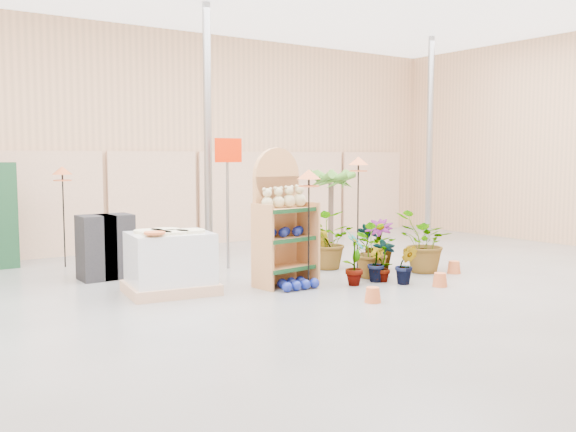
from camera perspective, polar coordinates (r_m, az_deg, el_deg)
name	(u,v)px	position (r m, az deg, el deg)	size (l,w,h in m)	color
room	(294,134)	(9.00, 0.57, 7.32)	(15.20, 12.10, 4.70)	slate
display_shelf	(280,223)	(9.44, -0.72, -0.59)	(0.91, 0.64, 2.03)	#BA7F4C
teddy_bears	(285,199)	(9.35, -0.26, 1.56)	(0.75, 0.20, 0.32)	beige
gazing_balls_shelf	(284,232)	(9.36, -0.33, -1.43)	(0.75, 0.25, 0.14)	navy
gazing_balls_floor	(297,284)	(9.25, 0.78, -6.05)	(0.63, 0.39, 0.15)	navy
pallet_stack	(170,263)	(9.07, -10.44, -4.10)	(1.33, 1.16, 0.89)	tan
charcoal_planters	(106,247)	(10.35, -15.91, -2.65)	(0.80, 0.50, 1.00)	black
offer_sign	(228,176)	(10.81, -5.36, 3.56)	(0.50, 0.08, 2.20)	gray
bird_table_front	(309,178)	(9.15, 1.87, 3.38)	(0.34, 0.34, 1.72)	black
bird_table_right	(358,165)	(10.85, 6.28, 4.55)	(0.34, 0.34, 1.89)	black
bird_table_back	(62,174)	(11.56, -19.43, 3.56)	(0.34, 0.34, 1.73)	black
palm	(331,178)	(12.14, 3.85, 3.37)	(0.70, 0.70, 1.74)	brown
potted_plant_0	(354,257)	(9.48, 5.92, -3.64)	(0.45, 0.30, 0.85)	#417E24
potted_plant_1	(376,262)	(9.87, 7.81, -4.07)	(0.33, 0.26, 0.59)	#417E24
potted_plant_2	(369,251)	(10.15, 7.22, -3.10)	(0.76, 0.66, 0.84)	#417E24
potted_plant_3	(378,245)	(10.83, 8.04, -2.55)	(0.48, 0.48, 0.85)	#417E24
potted_plant_4	(367,244)	(11.28, 7.06, -2.49)	(0.39, 0.27, 0.74)	#417E24
potted_plant_5	(326,250)	(10.79, 3.43, -3.00)	(0.37, 0.30, 0.68)	#417E24
potted_plant_6	(325,241)	(10.86, 3.32, -2.20)	(0.86, 0.75, 0.96)	#417E24
potted_plant_8	(384,260)	(9.83, 8.55, -3.89)	(0.35, 0.24, 0.67)	#417E24
potted_plant_9	(406,265)	(9.71, 10.45, -4.27)	(0.33, 0.26, 0.59)	#417E24
potted_plant_10	(424,242)	(10.69, 12.01, -2.31)	(0.90, 0.78, 1.00)	#417E24
potted_plant_11	(296,247)	(11.12, 0.74, -2.80)	(0.37, 0.37, 0.65)	#417E24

